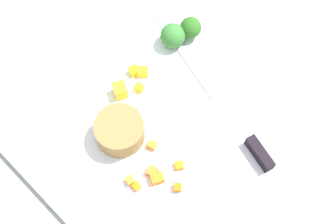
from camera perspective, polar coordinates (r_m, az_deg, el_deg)
name	(u,v)px	position (r m, az deg, el deg)	size (l,w,h in m)	color
ground_plane	(168,118)	(0.74, 0.00, -0.70)	(4.00, 4.00, 0.00)	#979D8D
cutting_board	(168,116)	(0.74, 0.00, -0.51)	(0.44, 0.34, 0.01)	white
prep_bowl	(120,131)	(0.71, -5.82, -2.24)	(0.07, 0.07, 0.04)	olive
chef_knife	(230,114)	(0.73, 7.52, -0.18)	(0.10, 0.31, 0.02)	silver
carrot_dice_0	(136,186)	(0.69, -3.81, -8.91)	(0.01, 0.01, 0.01)	orange
carrot_dice_1	(178,187)	(0.69, 1.17, -9.05)	(0.01, 0.01, 0.01)	orange
carrot_dice_2	(130,180)	(0.69, -4.58, -8.20)	(0.01, 0.01, 0.01)	orange
carrot_dice_3	(152,172)	(0.70, -1.92, -7.17)	(0.01, 0.01, 0.01)	orange
carrot_dice_4	(157,178)	(0.69, -1.30, -7.97)	(0.01, 0.02, 0.01)	orange
carrot_dice_5	(152,145)	(0.71, -1.93, -4.01)	(0.01, 0.01, 0.01)	orange
carrot_dice_6	(179,165)	(0.70, 1.36, -6.44)	(0.01, 0.01, 0.01)	orange
pepper_dice_0	(137,90)	(0.75, -3.70, 2.71)	(0.01, 0.01, 0.01)	yellow
pepper_dice_1	(120,90)	(0.74, -5.77, 2.63)	(0.02, 0.02, 0.02)	yellow
pepper_dice_2	(134,71)	(0.76, -4.12, 4.97)	(0.01, 0.01, 0.01)	yellow
pepper_dice_3	(143,72)	(0.76, -3.07, 4.86)	(0.02, 0.02, 0.01)	yellow
broccoli_floret_0	(191,28)	(0.79, 2.74, 10.07)	(0.04, 0.04, 0.04)	#97C05A
broccoli_floret_1	(173,36)	(0.78, 0.57, 9.14)	(0.04, 0.04, 0.04)	#95AF5A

